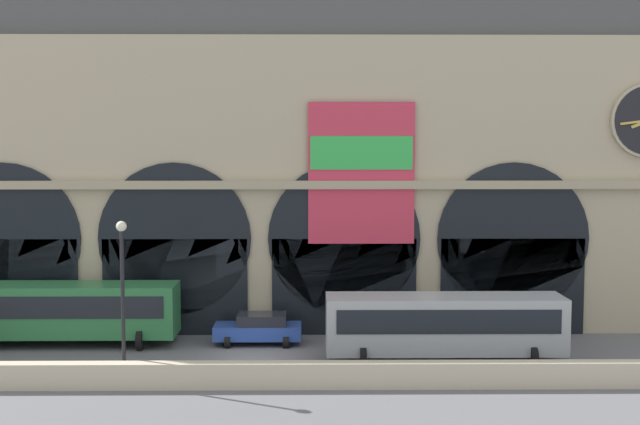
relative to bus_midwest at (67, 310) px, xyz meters
name	(u,v)px	position (x,y,z in m)	size (l,w,h in m)	color
ground_plane	(254,359)	(9.55, -2.77, -1.78)	(200.00, 200.00, 0.00)	slate
quay_parapet_wall	(246,375)	(9.55, -7.52, -1.24)	(90.00, 0.70, 1.08)	beige
station_building	(263,155)	(9.58, 4.86, 7.72)	(46.51, 5.68, 19.56)	#BCAD8C
bus_midwest	(67,310)	(0.00, 0.00, 0.00)	(11.00, 3.25, 3.10)	#2D7A42
car_center	(259,328)	(9.63, 0.09, -0.98)	(4.40, 2.22, 1.55)	#28479E
bus_mideast	(445,324)	(18.47, -3.44, 0.00)	(11.00, 3.25, 3.10)	#ADB2B7
street_lamp_quayside	(122,280)	(4.35, -6.72, 2.63)	(0.44, 0.44, 6.90)	black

